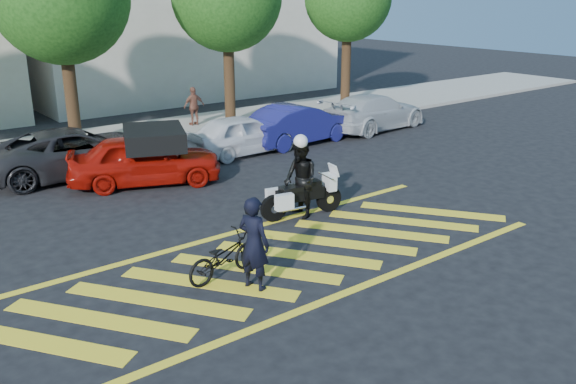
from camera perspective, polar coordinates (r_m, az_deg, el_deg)
ground at (r=12.85m, az=-0.84°, el=-6.47°), size 90.00×90.00×0.00m
sidewalk at (r=23.07m, az=-19.13°, el=4.01°), size 60.00×5.00×0.15m
crosswalk at (r=12.82m, az=-0.98°, el=-6.50°), size 12.33×4.00×0.01m
tree_center at (r=22.55m, az=-20.24°, el=16.54°), size 4.60×4.60×7.56m
tree_far_right at (r=29.37m, az=5.72°, el=17.40°), size 4.00×4.00×7.10m
officer_bike at (r=11.40m, az=-3.21°, el=-4.82°), size 0.63×0.77×1.83m
bicycle at (r=12.03m, az=-6.03°, el=-6.03°), size 1.77×0.81×0.89m
police_motorcycle at (r=15.13m, az=1.19°, el=-0.37°), size 2.22×0.87×0.99m
officer_moto at (r=14.98m, az=1.17°, el=1.18°), size 0.89×1.06×1.94m
red_convertible at (r=18.13m, az=-13.25°, el=2.99°), size 4.68×3.24×1.48m
parked_mid_left at (r=19.63m, az=-19.15°, el=3.57°), size 5.37×2.79×1.45m
parked_mid_right at (r=21.05m, az=-4.28°, el=5.41°), size 4.08×1.67×1.39m
parked_right at (r=22.47m, az=1.02°, el=6.38°), size 4.52×1.80×1.46m
parked_far_right at (r=25.07m, az=8.07°, el=7.43°), size 5.14×2.51×1.44m
pedestrian_right at (r=25.23m, az=-8.79°, el=7.95°), size 0.91×0.38×1.55m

